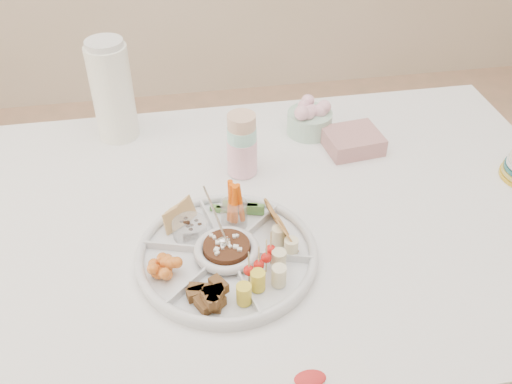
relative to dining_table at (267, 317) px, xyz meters
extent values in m
cube|color=white|center=(0.00, 0.00, 0.00)|extent=(1.52, 1.02, 0.76)
cylinder|color=silver|center=(-0.12, -0.13, 0.40)|extent=(0.48, 0.48, 0.04)
cylinder|color=#551E0E|center=(-0.12, -0.13, 0.41)|extent=(0.12, 0.12, 0.04)
cylinder|color=beige|center=(-0.04, 0.17, 0.48)|extent=(0.10, 0.10, 0.21)
cylinder|color=white|center=(-0.35, 0.40, 0.52)|extent=(0.13, 0.13, 0.29)
cylinder|color=#9EB4A9|center=(0.18, 0.33, 0.43)|extent=(0.16, 0.16, 0.09)
cube|color=tan|center=(0.27, 0.23, 0.40)|extent=(0.16, 0.14, 0.05)
cube|color=white|center=(-0.05, -0.45, 0.38)|extent=(0.28, 0.12, 0.01)
camera|label=1|loc=(-0.20, -0.99, 1.25)|focal=40.00mm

